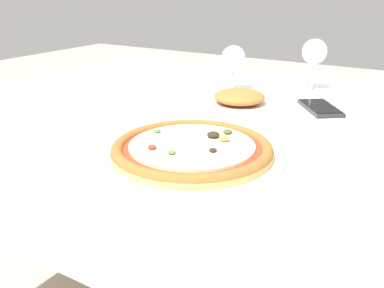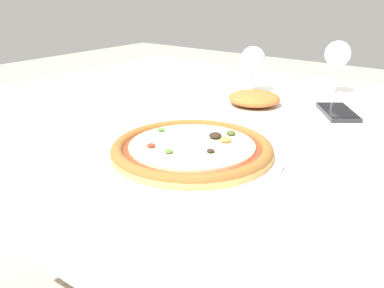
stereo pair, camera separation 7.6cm
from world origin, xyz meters
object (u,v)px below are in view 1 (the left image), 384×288
(wine_glass_far_left, at_px, (314,54))
(fork, at_px, (49,91))
(pizza_plate, at_px, (192,151))
(cell_phone, at_px, (320,108))
(wine_glass_far_right, at_px, (233,60))
(side_plate, at_px, (239,101))
(dining_table, at_px, (189,147))

(wine_glass_far_left, bearing_deg, fork, -148.21)
(pizza_plate, bearing_deg, wine_glass_far_left, 87.30)
(wine_glass_far_left, bearing_deg, cell_phone, -66.52)
(pizza_plate, distance_m, wine_glass_far_right, 0.52)
(wine_glass_far_right, bearing_deg, fork, -148.88)
(pizza_plate, relative_size, side_plate, 1.46)
(fork, height_order, wine_glass_far_left, wine_glass_far_left)
(fork, relative_size, wine_glass_far_right, 1.27)
(fork, height_order, cell_phone, cell_phone)
(fork, bearing_deg, dining_table, 1.66)
(wine_glass_far_right, xyz_separation_m, side_plate, (0.09, -0.14, -0.07))
(dining_table, relative_size, fork, 7.70)
(wine_glass_far_right, relative_size, side_plate, 0.60)
(fork, relative_size, cell_phone, 1.07)
(wine_glass_far_right, xyz_separation_m, cell_phone, (0.27, -0.05, -0.09))
(wine_glass_far_right, height_order, side_plate, wine_glass_far_right)
(dining_table, bearing_deg, fork, -178.34)
(dining_table, bearing_deg, pizza_plate, -57.13)
(cell_phone, bearing_deg, side_plate, -155.37)
(fork, xyz_separation_m, wine_glass_far_right, (0.46, 0.27, 0.09))
(wine_glass_far_left, height_order, cell_phone, wine_glass_far_left)
(dining_table, relative_size, wine_glass_far_right, 9.82)
(pizza_plate, relative_size, cell_phone, 2.05)
(fork, relative_size, wine_glass_far_left, 1.13)
(wine_glass_far_left, height_order, side_plate, wine_glass_far_left)
(cell_phone, bearing_deg, wine_glass_far_left, 113.48)
(side_plate, bearing_deg, wine_glass_far_right, 122.37)
(dining_table, height_order, pizza_plate, pizza_plate)
(wine_glass_far_left, xyz_separation_m, side_plate, (-0.10, -0.26, -0.09))
(cell_phone, relative_size, side_plate, 0.71)
(pizza_plate, height_order, cell_phone, pizza_plate)
(wine_glass_far_left, bearing_deg, pizza_plate, -92.70)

